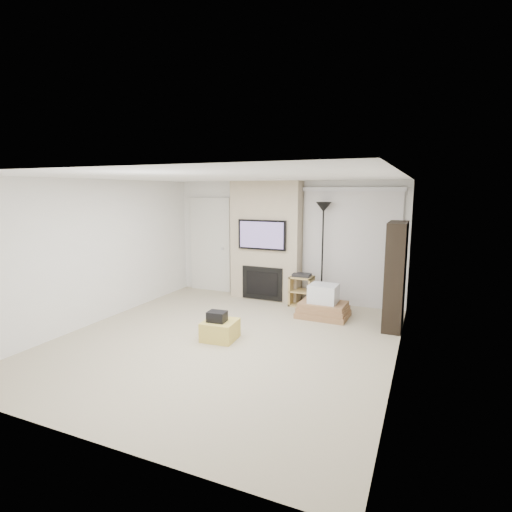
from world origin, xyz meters
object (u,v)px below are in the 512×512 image
at_px(bookshelf, 395,276).
at_px(box_stack, 323,305).
at_px(floor_lamp, 323,225).
at_px(ottoman, 220,330).
at_px(av_stand, 302,289).

bearing_deg(bookshelf, box_stack, 175.39).
distance_m(floor_lamp, box_stack, 1.61).
bearing_deg(box_stack, floor_lamp, 106.93).
distance_m(ottoman, bookshelf, 3.04).
height_order(floor_lamp, av_stand, floor_lamp).
height_order(box_stack, bookshelf, bookshelf).
height_order(ottoman, floor_lamp, floor_lamp).
distance_m(floor_lamp, av_stand, 1.36).
bearing_deg(box_stack, bookshelf, -4.61).
xyz_separation_m(box_stack, bookshelf, (1.23, -0.10, 0.67)).
bearing_deg(box_stack, av_stand, 136.54).
xyz_separation_m(floor_lamp, av_stand, (-0.36, -0.19, -1.30)).
bearing_deg(av_stand, bookshelf, -19.83).
height_order(floor_lamp, bookshelf, floor_lamp).
relative_size(ottoman, box_stack, 0.54).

